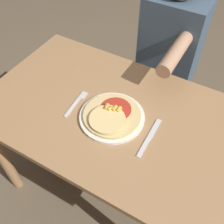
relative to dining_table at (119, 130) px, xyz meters
The scene contains 7 objects.
ground_plane 0.63m from the dining_table, ahead, with size 8.00×8.00×0.00m, color brown.
dining_table is the anchor object (origin of this frame).
plate 0.13m from the dining_table, 117.91° to the right, with size 0.29×0.29×0.01m.
pizza 0.14m from the dining_table, 114.45° to the right, with size 0.25×0.25×0.04m.
fork 0.24m from the dining_table, behind, with size 0.03×0.18×0.00m.
knife 0.21m from the dining_table, 16.86° to the right, with size 0.02×0.22×0.00m.
person_diner 0.60m from the dining_table, 89.16° to the left, with size 0.33×0.52×1.20m.
Camera 1 is at (0.35, -0.67, 1.64)m, focal length 42.00 mm.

